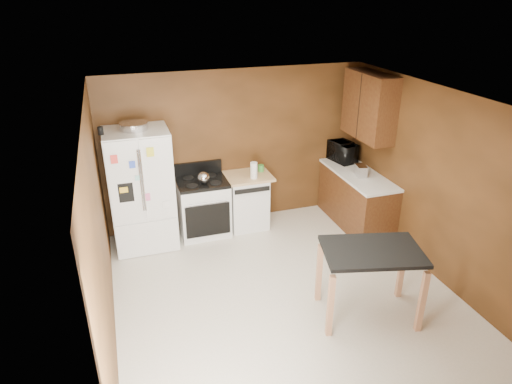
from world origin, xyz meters
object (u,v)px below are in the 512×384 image
kettle (203,178)px  paper_towel (254,170)px  island (371,261)px  gas_range (203,206)px  microwave (341,152)px  pen_cup (101,131)px  roasting_pan (134,126)px  refrigerator (141,190)px  green_canister (261,168)px  dishwasher (247,200)px  toaster (361,171)px

kettle → paper_towel: bearing=-0.9°
island → gas_range: bearing=119.1°
microwave → gas_range: bearing=81.3°
pen_cup → island: 3.86m
island → paper_towel: bearing=104.5°
roasting_pan → refrigerator: 0.95m
kettle → refrigerator: 0.92m
gas_range → island: bearing=-60.9°
paper_towel → kettle: bearing=179.1°
pen_cup → microwave: (3.80, 0.27, -0.80)m
roasting_pan → green_canister: roasting_pan is taller
dishwasher → roasting_pan: bearing=-178.5°
microwave → pen_cup: bearing=82.1°
toaster → gas_range: (-2.41, 0.57, -0.52)m
pen_cup → refrigerator: pen_cup is taller
paper_towel → island: paper_towel is taller
green_canister → gas_range: 1.11m
paper_towel → pen_cup: bearing=-180.0°
roasting_pan → toaster: (3.32, -0.55, -0.86)m
refrigerator → gas_range: bearing=3.8°
roasting_pan → island: bearing=-47.5°
kettle → green_canister: kettle is taller
gas_range → dishwasher: (0.72, 0.02, -0.01)m
paper_towel → dishwasher: (-0.08, 0.15, -0.57)m
paper_towel → toaster: bearing=-15.4°
paper_towel → microwave: bearing=9.3°
pen_cup → dishwasher: pen_cup is taller
roasting_pan → refrigerator: roasting_pan is taller
pen_cup → kettle: size_ratio=0.59×
paper_towel → refrigerator: size_ratio=0.14×
roasting_pan → microwave: (3.36, 0.16, -0.80)m
roasting_pan → paper_towel: size_ratio=1.53×
microwave → refrigerator: size_ratio=0.30×
toaster → pen_cup: bearing=-174.2°
paper_towel → refrigerator: bearing=177.7°
refrigerator → roasting_pan: bearing=95.1°
roasting_pan → gas_range: bearing=1.1°
green_canister → dishwasher: bearing=-162.0°
kettle → paper_towel: 0.79m
roasting_pan → dishwasher: roasting_pan is taller
kettle → refrigerator: refrigerator is taller
pen_cup → gas_range: pen_cup is taller
green_canister → microwave: bearing=1.0°
kettle → island: (1.42, -2.45, -0.24)m
pen_cup → microwave: size_ratio=0.20×
dishwasher → island: (0.71, -2.59, 0.30)m
pen_cup → island: pen_cup is taller
pen_cup → gas_range: size_ratio=0.10×
pen_cup → gas_range: (1.35, 0.13, -1.39)m
toaster → roasting_pan: bearing=-177.0°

